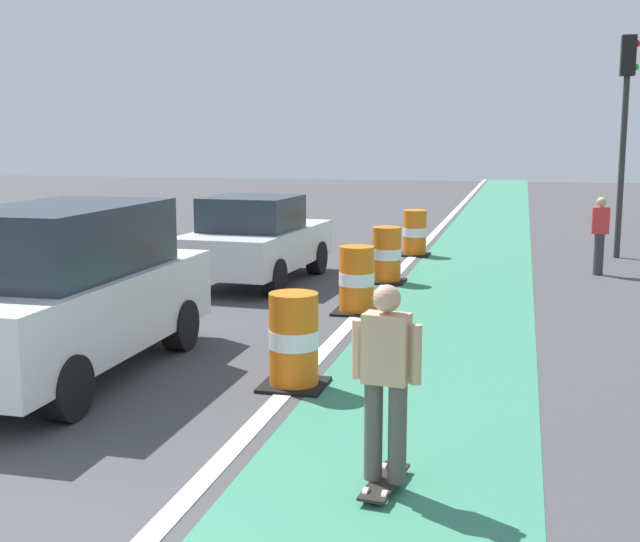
{
  "coord_description": "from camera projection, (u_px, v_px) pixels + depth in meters",
  "views": [
    {
      "loc": [
        3.39,
        -3.83,
        2.83
      ],
      "look_at": [
        0.87,
        6.4,
        1.1
      ],
      "focal_mm": 46.09,
      "sensor_mm": 36.0,
      "label": 1
    }
  ],
  "objects": [
    {
      "name": "parked_sedan_second",
      "position": [
        256.0,
        240.0,
        15.98
      ],
      "size": [
        2.1,
        4.2,
        1.7
      ],
      "color": "silver",
      "rests_on": "ground"
    },
    {
      "name": "pedestrian_crossing",
      "position": [
        600.0,
        233.0,
        16.85
      ],
      "size": [
        0.34,
        0.2,
        1.61
      ],
      "color": "#33333D",
      "rests_on": "ground"
    },
    {
      "name": "traffic_barrel_mid",
      "position": [
        357.0,
        281.0,
        13.23
      ],
      "size": [
        0.73,
        0.73,
        1.09
      ],
      "color": "orange",
      "rests_on": "ground"
    },
    {
      "name": "parked_suv_nearest",
      "position": [
        65.0,
        290.0,
        9.67
      ],
      "size": [
        1.92,
        4.6,
        2.04
      ],
      "color": "silver",
      "rests_on": "ground"
    },
    {
      "name": "skateboarder_on_lane",
      "position": [
        386.0,
        381.0,
        6.51
      ],
      "size": [
        0.57,
        0.82,
        1.69
      ],
      "color": "black",
      "rests_on": "ground"
    },
    {
      "name": "traffic_barrel_back",
      "position": [
        387.0,
        255.0,
        16.05
      ],
      "size": [
        0.73,
        0.73,
        1.09
      ],
      "color": "orange",
      "rests_on": "ground"
    },
    {
      "name": "traffic_light_corner",
      "position": [
        626.0,
        107.0,
        18.84
      ],
      "size": [
        0.41,
        0.32,
        5.1
      ],
      "color": "#2D2D2D",
      "rests_on": "ground"
    },
    {
      "name": "lane_divider_stripe",
      "position": [
        390.0,
        281.0,
        16.21
      ],
      "size": [
        0.2,
        80.0,
        0.01
      ],
      "primitive_type": "cube",
      "color": "silver",
      "rests_on": "ground"
    },
    {
      "name": "traffic_barrel_front",
      "position": [
        294.0,
        341.0,
        9.31
      ],
      "size": [
        0.73,
        0.73,
        1.09
      ],
      "color": "orange",
      "rests_on": "ground"
    },
    {
      "name": "bike_lane_strip",
      "position": [
        466.0,
        285.0,
        15.85
      ],
      "size": [
        2.5,
        80.0,
        0.01
      ],
      "primitive_type": "cube",
      "color": "#387F60",
      "rests_on": "ground"
    },
    {
      "name": "traffic_barrel_far",
      "position": [
        415.0,
        233.0,
        19.7
      ],
      "size": [
        0.73,
        0.73,
        1.09
      ],
      "color": "orange",
      "rests_on": "ground"
    }
  ]
}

